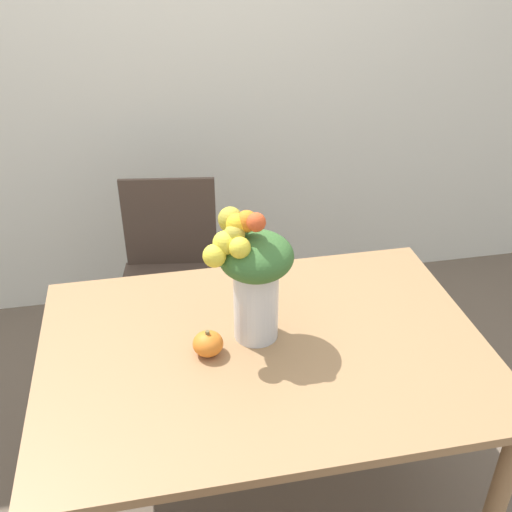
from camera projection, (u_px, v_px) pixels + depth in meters
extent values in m
plane|color=brown|center=(263.00, 500.00, 2.18)|extent=(12.00, 12.00, 0.00)
cube|color=silver|center=(199.00, 34.00, 2.69)|extent=(8.00, 0.06, 2.70)
cube|color=#9E754C|center=(264.00, 350.00, 1.81)|extent=(1.34, 0.94, 0.03)
cylinder|color=#9E754C|center=(495.00, 507.00, 1.76)|extent=(0.06, 0.06, 0.69)
cylinder|color=#9E754C|center=(82.00, 375.00, 2.24)|extent=(0.06, 0.06, 0.69)
cylinder|color=#9E754C|center=(390.00, 335.00, 2.44)|extent=(0.06, 0.06, 0.69)
cylinder|color=silver|center=(256.00, 303.00, 1.79)|extent=(0.14, 0.14, 0.24)
cylinder|color=silver|center=(256.00, 320.00, 1.82)|extent=(0.12, 0.12, 0.11)
cylinder|color=#38662D|center=(265.00, 293.00, 1.78)|extent=(0.01, 0.01, 0.28)
cylinder|color=#38662D|center=(257.00, 289.00, 1.80)|extent=(0.01, 0.01, 0.28)
cylinder|color=#38662D|center=(248.00, 292.00, 1.78)|extent=(0.01, 0.01, 0.28)
cylinder|color=#38662D|center=(250.00, 298.00, 1.76)|extent=(0.01, 0.01, 0.28)
cylinder|color=#38662D|center=(261.00, 299.00, 1.75)|extent=(0.01, 0.01, 0.28)
ellipsoid|color=#38662D|center=(256.00, 256.00, 1.70)|extent=(0.22, 0.22, 0.13)
sphere|color=orange|center=(247.00, 221.00, 1.65)|extent=(0.06, 0.06, 0.06)
sphere|color=yellow|center=(240.00, 248.00, 1.62)|extent=(0.06, 0.06, 0.06)
sphere|color=#AD9E33|center=(235.00, 234.00, 1.64)|extent=(0.06, 0.06, 0.06)
sphere|color=#D64C23|center=(256.00, 222.00, 1.62)|extent=(0.05, 0.05, 0.05)
sphere|color=yellow|center=(228.00, 223.00, 1.75)|extent=(0.05, 0.05, 0.05)
sphere|color=yellow|center=(237.00, 225.00, 1.65)|extent=(0.06, 0.06, 0.06)
sphere|color=yellow|center=(214.00, 256.00, 1.63)|extent=(0.07, 0.07, 0.07)
sphere|color=yellow|center=(225.00, 243.00, 1.64)|extent=(0.07, 0.07, 0.07)
sphere|color=#AD9E33|center=(230.00, 219.00, 1.70)|extent=(0.07, 0.07, 0.07)
sphere|color=#D64C23|center=(245.00, 225.00, 1.75)|extent=(0.06, 0.06, 0.06)
ellipsoid|color=orange|center=(208.00, 344.00, 1.75)|extent=(0.09, 0.09, 0.07)
cylinder|color=brown|center=(208.00, 334.00, 1.73)|extent=(0.01, 0.01, 0.02)
cube|color=#47382D|center=(170.00, 290.00, 2.51)|extent=(0.48, 0.48, 0.02)
cylinder|color=#47382D|center=(130.00, 361.00, 2.48)|extent=(0.04, 0.04, 0.46)
cylinder|color=#47382D|center=(212.00, 359.00, 2.50)|extent=(0.04, 0.04, 0.46)
cylinder|color=#47382D|center=(140.00, 312.00, 2.77)|extent=(0.04, 0.04, 0.46)
cylinder|color=#47382D|center=(213.00, 310.00, 2.79)|extent=(0.04, 0.04, 0.46)
cube|color=#47382D|center=(170.00, 222.00, 2.57)|extent=(0.40, 0.08, 0.41)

